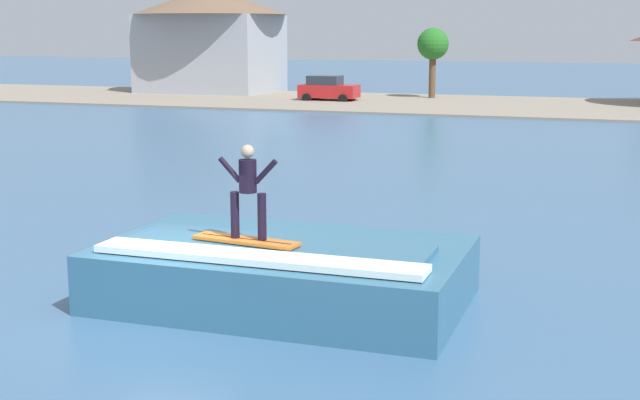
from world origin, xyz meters
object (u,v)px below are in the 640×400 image
object	(u,v)px
surfboard	(246,240)
car_near_shore	(328,89)
tree_tall_bare	(433,46)
house_with_chimney	(211,33)
wave_crest	(283,272)
surfer	(248,187)

from	to	relation	value
surfboard	car_near_shore	size ratio (longest dim) A/B	0.51
surfboard	tree_tall_bare	bearing A→B (deg)	98.04
surfboard	house_with_chimney	xyz separation A→B (m)	(-25.38, 50.88, 3.50)
wave_crest	house_with_chimney	xyz separation A→B (m)	(-25.90, 50.37, 4.19)
wave_crest	surfboard	size ratio (longest dim) A/B	3.19
surfboard	house_with_chimney	world-z (taller)	house_with_chimney
car_near_shore	house_with_chimney	xyz separation A→B (m)	(-11.85, 5.71, 3.83)
wave_crest	surfer	world-z (taller)	surfer
surfer	surfboard	bearing A→B (deg)	-164.39
surfboard	tree_tall_bare	size ratio (longest dim) A/B	0.40
wave_crest	surfer	size ratio (longest dim) A/B	3.86
surfer	house_with_chimney	bearing A→B (deg)	116.56
surfer	tree_tall_bare	bearing A→B (deg)	98.09
house_with_chimney	tree_tall_bare	size ratio (longest dim) A/B	2.39
surfer	car_near_shore	size ratio (longest dim) A/B	0.42
car_near_shore	house_with_chimney	size ratio (longest dim) A/B	0.33
surfboard	car_near_shore	world-z (taller)	car_near_shore
surfboard	tree_tall_bare	xyz separation A→B (m)	(-7.02, 49.67, 2.61)
surfer	car_near_shore	distance (m)	47.17
car_near_shore	tree_tall_bare	distance (m)	8.45
wave_crest	surfer	xyz separation A→B (m)	(-0.48, -0.50, 1.69)
tree_tall_bare	wave_crest	bearing A→B (deg)	-81.28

